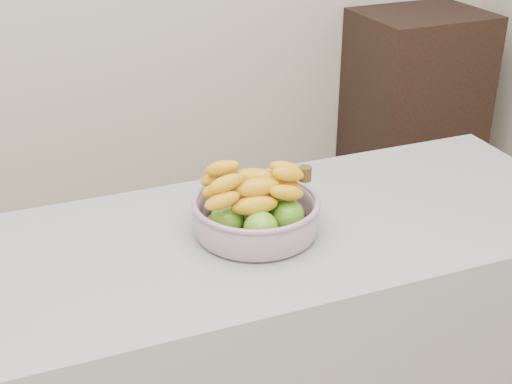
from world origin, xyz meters
The scene contains 2 objects.
cabinet centered at (1.52, 1.78, 0.50)m, with size 0.55×0.44×0.99m, color black.
fruit_bowl centered at (0.20, 0.43, 0.95)m, with size 0.28×0.28×0.15m.
Camera 1 is at (-0.31, -0.85, 1.70)m, focal length 50.00 mm.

